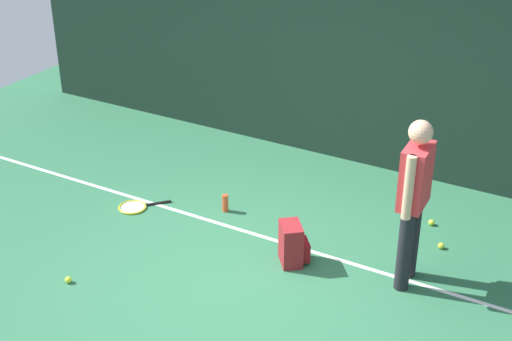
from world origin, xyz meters
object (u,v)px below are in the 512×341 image
Objects in this scene: tennis_racket at (135,207)px; tennis_ball_near_player at (68,280)px; backpack at (292,244)px; tennis_ball_by_fence at (431,222)px; tennis_ball_mid_court at (441,246)px; water_bottle at (225,203)px; tennis_player at (414,194)px.

tennis_ball_near_player is (0.34, -1.48, 0.02)m from tennis_racket.
tennis_ball_near_player is at bearing 55.30° from tennis_racket.
backpack reaches higher than tennis_ball_near_player.
tennis_ball_by_fence is 1.00× the size of tennis_ball_mid_court.
water_bottle is at bearing -158.17° from tennis_ball_by_fence.
water_bottle is at bearing 157.87° from tennis_racket.
tennis_ball_by_fence is 0.47m from tennis_ball_mid_court.
tennis_ball_near_player is at bearing 117.33° from tennis_player.
backpack is at bearing -25.63° from water_bottle.
tennis_ball_by_fence is (-0.10, 1.15, -0.93)m from tennis_player.
tennis_ball_near_player is at bearing -134.44° from tennis_ball_by_fence.
tennis_player is 25.76× the size of tennis_ball_near_player.
tennis_ball_mid_court is (1.24, 0.99, -0.18)m from backpack.
tennis_player is 1.48m from tennis_ball_by_fence.
tennis_player is 1.20m from tennis_ball_mid_court.
tennis_player is 3.32m from tennis_racket.
tennis_racket is at bearing -156.99° from tennis_ball_by_fence.
tennis_ball_near_player is 3.81m from tennis_ball_mid_court.
tennis_player is at bearing -85.25° from tennis_ball_by_fence.
tennis_racket is at bearing -154.40° from water_bottle.
tennis_racket is 2.08m from backpack.
tennis_player is at bearing -116.26° from backpack.
tennis_ball_near_player is 3.91m from tennis_ball_by_fence.
tennis_ball_mid_court is at bearing -13.30° from tennis_player.
tennis_racket is 2.78× the size of water_bottle.
water_bottle is at bearing -169.27° from tennis_ball_mid_court.
tennis_player is 2.97× the size of tennis_racket.
tennis_ball_mid_court is at bearing -60.22° from tennis_ball_by_fence.
tennis_ball_by_fence is (1.01, 1.40, -0.18)m from backpack.
tennis_ball_mid_court is at bearing -90.43° from backpack.
tennis_ball_near_player is 1.00× the size of tennis_ball_mid_court.
backpack is 2.14× the size of water_bottle.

